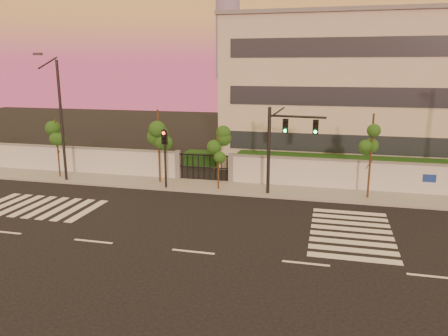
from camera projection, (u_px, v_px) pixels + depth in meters
The scene contains 13 objects.
ground at pixel (193, 252), 19.64m from camera, with size 120.00×120.00×0.00m, color black.
sidewalk at pixel (241, 189), 29.55m from camera, with size 60.00×3.00×0.15m, color gray.
perimeter_wall at pixel (246, 169), 30.72m from camera, with size 60.00×0.36×2.20m.
hedge_row at pixel (267, 165), 33.12m from camera, with size 41.00×4.25×1.80m.
institutional_building at pixel (373, 91), 36.94m from camera, with size 24.40×12.40×12.25m.
road_markings at pixel (187, 221), 23.56m from camera, with size 57.00×7.62×0.02m.
street_tree_b at pixel (57, 134), 31.84m from camera, with size 1.51×1.20×4.50m.
street_tree_c at pixel (159, 130), 30.20m from camera, with size 1.60×1.27×5.28m.
street_tree_d at pixel (219, 146), 28.66m from camera, with size 1.41×1.12×4.14m.
street_tree_e at pixel (372, 137), 26.44m from camera, with size 1.57×1.25×5.39m.
traffic_signal_main at pixel (280, 141), 27.32m from camera, with size 3.60×0.58×5.70m.
traffic_signal_secondary at pixel (165, 151), 29.01m from camera, with size 0.32×0.33×4.16m.
streetlight_west at pixel (59, 115), 30.38m from camera, with size 0.54×2.17×9.01m.
Camera 1 is at (5.72, -17.41, 8.13)m, focal length 35.00 mm.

